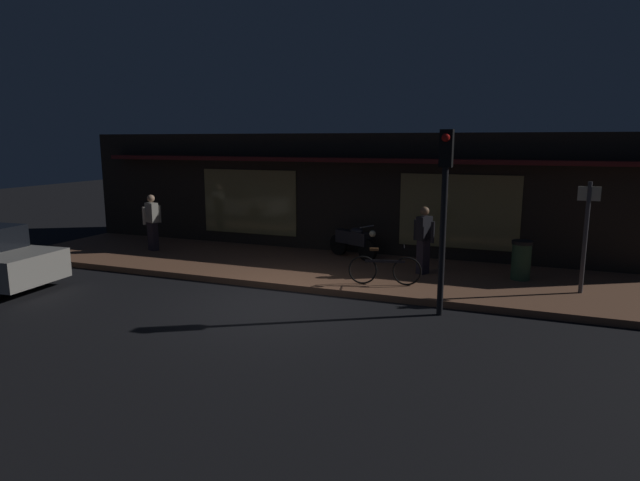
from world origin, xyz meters
TOP-DOWN VIEW (x-y plane):
  - ground_plane at (0.00, 0.00)m, footprint 60.00×60.00m
  - sidewalk_slab at (0.00, 3.00)m, footprint 18.00×4.00m
  - storefront_building at (0.00, 6.39)m, footprint 18.00×3.30m
  - motorcycle at (0.48, 4.23)m, footprint 1.59×0.89m
  - bicycle_parked at (1.99, 1.80)m, footprint 1.62×0.53m
  - person_photographer at (-5.45, 3.10)m, footprint 0.43×0.61m
  - person_bystander at (2.61, 3.15)m, footprint 0.58×0.44m
  - sign_post at (6.11, 2.69)m, footprint 0.44×0.09m
  - trash_bin at (4.88, 3.43)m, footprint 0.48×0.48m
  - traffic_light_pole at (3.44, 0.53)m, footprint 0.24×0.33m

SIDE VIEW (x-z plane):
  - ground_plane at x=0.00m, z-range 0.00..0.00m
  - sidewalk_slab at x=0.00m, z-range 0.00..0.15m
  - bicycle_parked at x=1.99m, z-range 0.05..0.96m
  - trash_bin at x=4.88m, z-range 0.16..1.09m
  - motorcycle at x=0.48m, z-range 0.16..1.13m
  - person_photographer at x=-5.45m, z-range 0.19..1.86m
  - person_bystander at x=2.61m, z-range 0.19..1.86m
  - sign_post at x=6.11m, z-range 0.31..2.71m
  - storefront_building at x=0.00m, z-range 0.00..3.60m
  - traffic_light_pole at x=3.44m, z-range 0.68..4.28m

